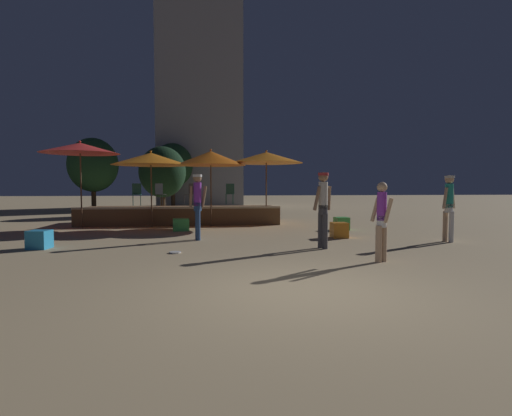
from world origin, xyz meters
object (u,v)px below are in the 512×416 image
Objects in this scene: patio_umbrella_3 at (80,148)px; bistro_chair_3 at (230,192)px; cube_seat_3 at (342,224)px; person_1 at (382,220)px; cube_seat_2 at (339,230)px; person_3 at (449,204)px; bistro_chair_0 at (160,192)px; patio_umbrella_0 at (266,158)px; patio_umbrella_1 at (151,159)px; bistro_chair_2 at (191,192)px; bistro_chair_1 at (137,192)px; background_tree_0 at (93,165)px; patio_umbrella_2 at (211,158)px; frisbee_disc at (175,252)px; background_tree_1 at (162,172)px; person_0 at (323,204)px; cube_seat_0 at (181,225)px; background_tree_2 at (173,165)px; person_2 at (198,202)px; cube_seat_1 at (39,240)px.

patio_umbrella_3 is 3.55× the size of bistro_chair_3.
person_1 reaches higher than cube_seat_3.
cube_seat_3 is at bearing 69.22° from cube_seat_2.
bistro_chair_0 is (-8.54, 6.63, 0.24)m from person_3.
patio_umbrella_0 is 4.40m from patio_umbrella_1.
bistro_chair_2 is (3.91, 1.53, -1.63)m from patio_umbrella_3.
bistro_chair_1 is at bearing -140.57° from bistro_chair_2.
bistro_chair_3 is at bearing 116.32° from cube_seat_2.
patio_umbrella_1 is 2.39m from bistro_chair_2.
background_tree_0 reaches higher than cube_seat_3.
patio_umbrella_2 is 1.60× the size of person_3.
background_tree_1 is at bearing 97.47° from frisbee_disc.
cube_seat_0 is at bearing 19.52° from person_0.
person_3 is at bearing -24.31° from patio_umbrella_3.
patio_umbrella_3 is at bearing 122.56° from frisbee_disc.
patio_umbrella_2 is at bearing -170.50° from patio_umbrella_0.
cube_seat_3 is 0.25× the size of person_0.
patio_umbrella_3 is 0.87× the size of background_tree_1.
background_tree_1 is at bearing 120.78° from cube_seat_2.
patio_umbrella_0 is 0.67× the size of background_tree_2.
cube_seat_3 is 5.93m from person_1.
patio_umbrella_0 reaches higher than cube_seat_3.
person_0 is at bearing -60.76° from bistro_chair_1.
bistro_chair_1 is (-5.71, 7.31, 0.20)m from person_0.
patio_umbrella_1 reaches higher than cube_seat_2.
person_0 is 3.65m from person_2.
person_0 is 0.51× the size of background_tree_1.
patio_umbrella_3 is 4.77m from cube_seat_0.
bistro_chair_2 reaches higher than cube_seat_1.
person_2 is at bearing -45.72° from bistro_chair_2.
patio_umbrella_1 is at bearing 177.50° from patio_umbrella_2.
bistro_chair_1 is at bearing 2.97° from bistro_chair_3.
patio_umbrella_2 is 8.45m from person_1.
cube_seat_1 is (0.50, -4.98, -2.69)m from patio_umbrella_3.
bistro_chair_2 is (3.41, 6.51, 1.07)m from cube_seat_1.
person_3 is 2.04× the size of bistro_chair_1.
bistro_chair_0 is at bearing 26.84° from person_3.
cube_seat_3 is 4.43m from person_0.
cube_seat_3 is 0.53× the size of bistro_chair_0.
cube_seat_3 is at bearing 128.48° from bistro_chair_3.
bistro_chair_3 is at bearing 54.35° from cube_seat_1.
person_3 is (3.09, 2.56, 0.20)m from person_1.
cube_seat_0 is (-3.22, -1.66, -2.45)m from patio_umbrella_0.
cube_seat_3 is at bearing 7.76° from bistro_chair_2.
cube_seat_0 is 7.69m from person_1.
person_1 is 6.06× the size of frisbee_disc.
cube_seat_2 is at bearing -47.24° from bistro_chair_1.
person_0 is 13.61m from background_tree_1.
bistro_chair_2 is (-2.99, 1.21, -1.36)m from patio_umbrella_0.
patio_umbrella_2 is 3.26× the size of bistro_chair_2.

